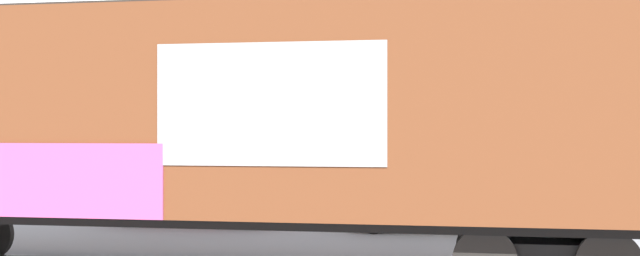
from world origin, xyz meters
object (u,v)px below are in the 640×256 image
object	(u,v)px
freight_car	(209,117)
parked_car_red	(201,188)
parked_car_tan	(434,196)
flagpole	(286,56)

from	to	relation	value
freight_car	parked_car_red	size ratio (longest dim) A/B	3.53
parked_car_red	parked_car_tan	world-z (taller)	parked_car_red
parked_car_red	parked_car_tan	distance (m)	5.71
freight_car	flagpole	bearing A→B (deg)	99.43
freight_car	parked_car_tan	distance (m)	7.66
freight_car	parked_car_red	distance (m)	7.60
freight_car	parked_car_tan	world-z (taller)	freight_car
parked_car_tan	freight_car	bearing A→B (deg)	-113.92
flagpole	parked_car_red	xyz separation A→B (m)	(-0.43, -6.66, -3.79)
flagpole	parked_car_tan	xyz separation A→B (m)	(5.28, -6.76, -3.89)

